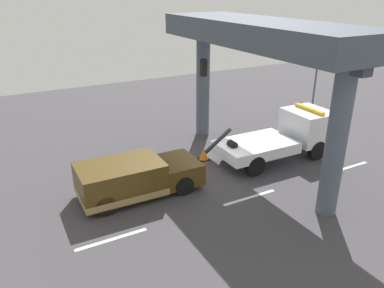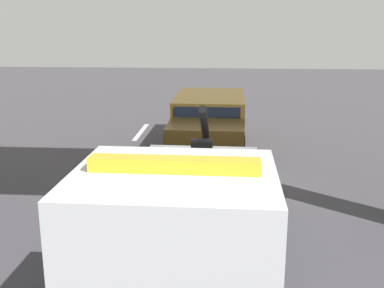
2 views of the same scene
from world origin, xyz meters
name	(u,v)px [view 2 (image 2 of 2)]	position (x,y,z in m)	size (l,w,h in m)	color
ground_plane	(202,193)	(0.00, 0.00, -0.05)	(60.00, 40.00, 0.10)	#423F44
lane_stripe_west	(141,132)	(-6.00, -2.56, 0.00)	(2.60, 0.16, 0.01)	silver
lane_stripe_mid	(96,189)	(0.00, -2.56, 0.00)	(2.60, 0.16, 0.01)	silver
tow_truck_white	(187,213)	(4.13, -0.01, 1.20)	(7.27, 2.49, 2.46)	white
towed_van_green	(209,123)	(-4.17, 0.00, 0.78)	(5.22, 2.27, 1.58)	#4C3814
traffic_cone_orange	(273,184)	(0.20, 1.65, 0.30)	(0.53, 0.53, 0.63)	orange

